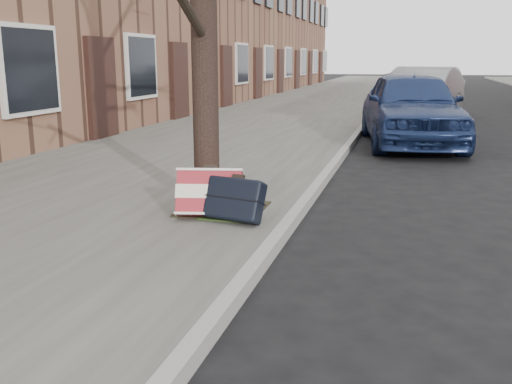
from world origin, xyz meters
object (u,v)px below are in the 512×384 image
(suitcase_red, at_px, (210,193))
(suitcase_navy, at_px, (235,199))
(car_near_mid, at_px, (422,94))
(car_near_front, at_px, (411,107))

(suitcase_red, relative_size, suitcase_navy, 1.10)
(suitcase_red, bearing_deg, car_near_mid, 67.05)
(car_near_mid, bearing_deg, suitcase_red, -86.65)
(suitcase_navy, relative_size, car_near_front, 0.13)
(suitcase_navy, bearing_deg, car_near_front, 88.40)
(car_near_front, relative_size, car_near_mid, 0.98)
(suitcase_red, distance_m, suitcase_navy, 0.30)
(suitcase_navy, distance_m, car_near_mid, 11.66)
(car_near_front, height_order, car_near_mid, car_near_front)
(suitcase_navy, relative_size, car_near_mid, 0.13)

